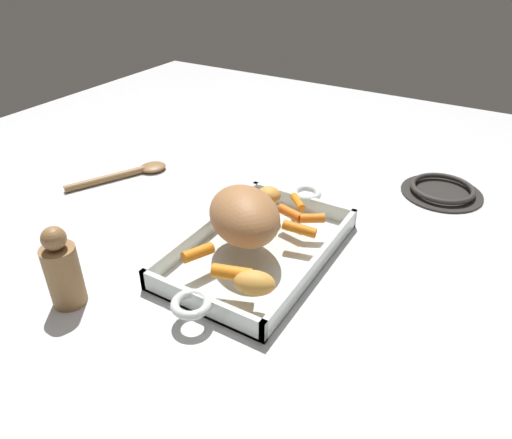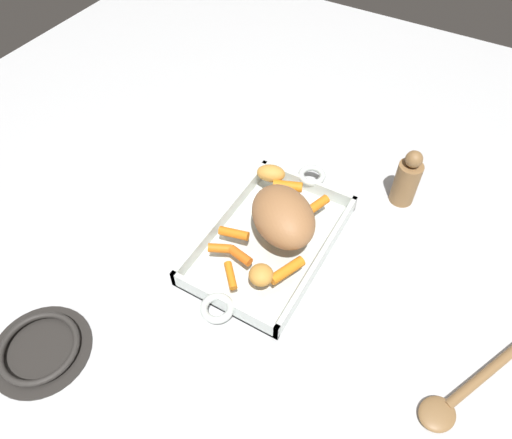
# 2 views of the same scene
# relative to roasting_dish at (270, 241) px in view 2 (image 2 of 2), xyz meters

# --- Properties ---
(ground_plane) EXTENTS (2.00, 2.00, 0.00)m
(ground_plane) POSITION_rel_roasting_dish_xyz_m (0.00, 0.00, -0.01)
(ground_plane) COLOR silver
(roasting_dish) EXTENTS (0.43, 0.22, 0.04)m
(roasting_dish) POSITION_rel_roasting_dish_xyz_m (0.00, 0.00, 0.00)
(roasting_dish) COLOR silver
(roasting_dish) RESTS_ON ground_plane
(pork_roast) EXTENTS (0.18, 0.18, 0.09)m
(pork_roast) POSITION_rel_roasting_dish_xyz_m (0.01, -0.02, 0.07)
(pork_roast) COLOR #A56E43
(pork_roast) RESTS_ON roasting_dish
(baby_carrot_long) EXTENTS (0.06, 0.04, 0.02)m
(baby_carrot_long) POSITION_rel_roasting_dish_xyz_m (0.10, -0.05, 0.04)
(baby_carrot_long) COLOR orange
(baby_carrot_long) RESTS_ON roasting_dish
(baby_carrot_center_left) EXTENTS (0.04, 0.05, 0.02)m
(baby_carrot_center_left) POSITION_rel_roasting_dish_xyz_m (-0.09, 0.06, 0.04)
(baby_carrot_center_left) COLOR orange
(baby_carrot_center_left) RESTS_ON roasting_dish
(baby_carrot_northwest) EXTENTS (0.04, 0.06, 0.02)m
(baby_carrot_northwest) POSITION_rel_roasting_dish_xyz_m (0.12, 0.02, 0.04)
(baby_carrot_northwest) COLOR orange
(baby_carrot_northwest) RESTS_ON roasting_dish
(baby_carrot_southwest) EXTENTS (0.03, 0.06, 0.02)m
(baby_carrot_southwest) POSITION_rel_roasting_dish_xyz_m (-0.04, 0.05, 0.04)
(baby_carrot_southwest) COLOR orange
(baby_carrot_southwest) RESTS_ON roasting_dish
(baby_carrot_center_right) EXTENTS (0.05, 0.05, 0.02)m
(baby_carrot_center_right) POSITION_rel_roasting_dish_xyz_m (-0.13, 0.01, 0.03)
(baby_carrot_center_right) COLOR orange
(baby_carrot_center_right) RESTS_ON roasting_dish
(baby_carrot_southeast) EXTENTS (0.07, 0.04, 0.02)m
(baby_carrot_southeast) POSITION_rel_roasting_dish_xyz_m (-0.07, -0.07, 0.04)
(baby_carrot_southeast) COLOR orange
(baby_carrot_southeast) RESTS_ON roasting_dish
(baby_carrot_northeast) EXTENTS (0.03, 0.05, 0.02)m
(baby_carrot_northeast) POSITION_rel_roasting_dish_xyz_m (-0.08, 0.02, 0.04)
(baby_carrot_northeast) COLOR orange
(baby_carrot_northeast) RESTS_ON roasting_dish
(potato_corner) EXTENTS (0.06, 0.06, 0.03)m
(potato_corner) POSITION_rel_roasting_dish_xyz_m (-0.10, -0.04, 0.04)
(potato_corner) COLOR gold
(potato_corner) RESTS_ON roasting_dish
(potato_golden_large) EXTENTS (0.06, 0.07, 0.03)m
(potato_golden_large) POSITION_rel_roasting_dish_xyz_m (0.13, 0.07, 0.05)
(potato_golden_large) COLOR gold
(potato_golden_large) RESTS_ON roasting_dish
(stove_burner_rear) EXTENTS (0.17, 0.17, 0.02)m
(stove_burner_rear) POSITION_rel_roasting_dish_xyz_m (-0.39, 0.22, -0.00)
(stove_burner_rear) COLOR #282623
(stove_burner_rear) RESTS_ON ground_plane
(serving_spoon) EXTENTS (0.22, 0.13, 0.02)m
(serving_spoon) POSITION_rel_roasting_dish_xyz_m (-0.11, -0.40, -0.00)
(serving_spoon) COLOR olive
(serving_spoon) RESTS_ON ground_plane
(pepper_mill) EXTENTS (0.05, 0.05, 0.13)m
(pepper_mill) POSITION_rel_roasting_dish_xyz_m (0.25, -0.18, 0.05)
(pepper_mill) COLOR olive
(pepper_mill) RESTS_ON ground_plane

